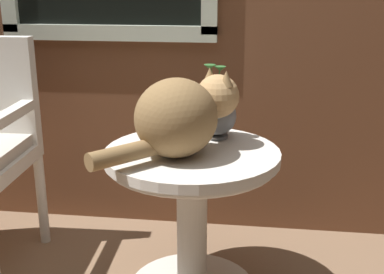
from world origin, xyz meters
The scene contains 3 objects.
wicker_side_table centered at (0.18, 0.24, 0.40)m, with size 0.63×0.63×0.59m.
cat centered at (0.15, 0.20, 0.73)m, with size 0.45×0.48×0.28m.
pewter_vase_with_ivy centered at (0.25, 0.41, 0.68)m, with size 0.15×0.15×0.28m.
Camera 1 is at (0.40, -1.42, 1.16)m, focal length 46.85 mm.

